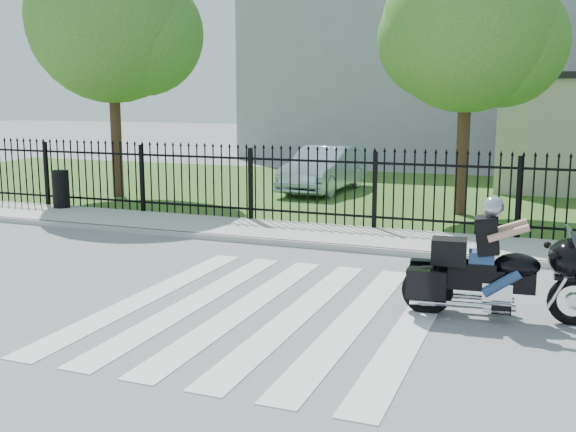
% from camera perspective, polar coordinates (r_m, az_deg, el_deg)
% --- Properties ---
extents(ground, '(120.00, 120.00, 0.00)m').
position_cam_1_polar(ground, '(9.58, -1.52, -8.07)').
color(ground, slate).
rests_on(ground, ground).
extents(crosswalk, '(5.00, 5.50, 0.01)m').
position_cam_1_polar(crosswalk, '(9.58, -1.52, -8.04)').
color(crosswalk, silver).
rests_on(crosswalk, ground).
extents(sidewalk, '(40.00, 2.00, 0.12)m').
position_cam_1_polar(sidewalk, '(14.16, 6.31, -1.90)').
color(sidewalk, '#ADAAA3').
rests_on(sidewalk, ground).
extents(curb, '(40.00, 0.12, 0.12)m').
position_cam_1_polar(curb, '(13.21, 5.19, -2.75)').
color(curb, '#ADAAA3').
rests_on(curb, ground).
extents(grass_strip, '(40.00, 12.00, 0.02)m').
position_cam_1_polar(grass_strip, '(20.91, 11.26, 1.71)').
color(grass_strip, '#29571D').
rests_on(grass_strip, ground).
extents(iron_fence, '(26.00, 0.04, 1.80)m').
position_cam_1_polar(iron_fence, '(14.97, 7.36, 2.00)').
color(iron_fence, black).
rests_on(iron_fence, ground).
extents(tree_left, '(4.80, 4.80, 7.58)m').
position_cam_1_polar(tree_left, '(20.85, -14.75, 15.79)').
color(tree_left, '#382316').
rests_on(tree_left, ground).
extents(tree_mid, '(4.20, 4.20, 6.78)m').
position_cam_1_polar(tree_mid, '(17.59, 15.01, 15.23)').
color(tree_mid, '#382316').
rests_on(tree_mid, ground).
extents(building_tall, '(15.00, 10.00, 12.00)m').
position_cam_1_polar(building_tall, '(35.14, 10.75, 14.84)').
color(building_tall, '#94979C').
rests_on(building_tall, ground).
extents(motorcycle_rider, '(2.59, 0.96, 1.72)m').
position_cam_1_polar(motorcycle_rider, '(9.53, 17.03, -4.23)').
color(motorcycle_rider, black).
rests_on(motorcycle_rider, ground).
extents(parked_car, '(1.72, 4.36, 1.41)m').
position_cam_1_polar(parked_car, '(21.25, 3.05, 3.97)').
color(parked_car, '#AEC5DB').
rests_on(parked_car, grass_strip).
extents(litter_bin, '(0.52, 0.52, 0.97)m').
position_cam_1_polar(litter_bin, '(18.55, -18.67, 2.18)').
color(litter_bin, black).
rests_on(litter_bin, sidewalk).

